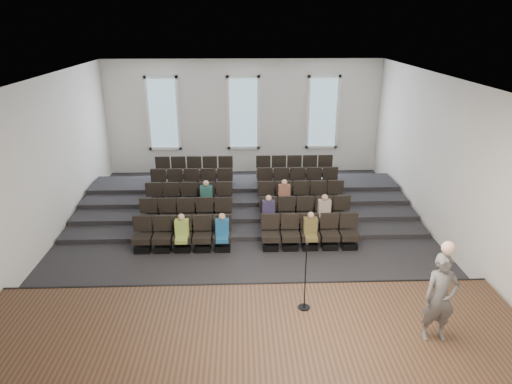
% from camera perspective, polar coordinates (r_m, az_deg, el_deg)
% --- Properties ---
extents(ground, '(14.00, 14.00, 0.00)m').
position_cam_1_polar(ground, '(14.52, -1.22, -6.06)').
color(ground, black).
rests_on(ground, ground).
extents(ceiling, '(12.00, 14.00, 0.02)m').
position_cam_1_polar(ceiling, '(13.04, -1.39, 13.98)').
color(ceiling, white).
rests_on(ceiling, ground).
extents(wall_back, '(12.00, 0.04, 5.00)m').
position_cam_1_polar(wall_back, '(20.38, -1.59, 9.32)').
color(wall_back, silver).
rests_on(wall_back, ground).
extents(wall_front, '(12.00, 0.04, 5.00)m').
position_cam_1_polar(wall_front, '(7.19, -0.47, -13.60)').
color(wall_front, silver).
rests_on(wall_front, ground).
extents(wall_left, '(0.04, 14.00, 5.00)m').
position_cam_1_polar(wall_left, '(14.78, -25.36, 2.82)').
color(wall_left, silver).
rests_on(wall_left, ground).
extents(wall_right, '(0.04, 14.00, 5.00)m').
position_cam_1_polar(wall_right, '(14.91, 22.56, 3.39)').
color(wall_right, silver).
rests_on(wall_right, ground).
extents(stage, '(11.80, 3.60, 0.50)m').
position_cam_1_polar(stage, '(10.07, -0.75, -17.99)').
color(stage, '#4C3120').
rests_on(stage, ground).
extents(stage_lip, '(11.80, 0.06, 0.52)m').
position_cam_1_polar(stage_lip, '(11.50, -0.96, -12.46)').
color(stage_lip, black).
rests_on(stage_lip, ground).
extents(risers, '(11.80, 4.80, 0.60)m').
position_cam_1_polar(risers, '(17.33, -1.39, -0.73)').
color(risers, black).
rests_on(risers, ground).
extents(seating_rows, '(6.80, 4.70, 1.67)m').
position_cam_1_polar(seating_rows, '(15.64, -1.33, -1.27)').
color(seating_rows, black).
rests_on(seating_rows, ground).
extents(windows, '(8.44, 0.10, 3.24)m').
position_cam_1_polar(windows, '(20.27, -1.59, 9.83)').
color(windows, white).
rests_on(windows, wall_back).
extents(audience, '(4.85, 2.64, 1.10)m').
position_cam_1_polar(audience, '(14.45, 0.17, -2.63)').
color(audience, '#93B146').
rests_on(audience, seating_rows).
extents(speaker, '(0.69, 0.46, 1.88)m').
position_cam_1_polar(speaker, '(9.86, 22.02, -12.19)').
color(speaker, '#52504E').
rests_on(speaker, stage).
extents(mic_stand, '(0.27, 0.27, 1.64)m').
position_cam_1_polar(mic_stand, '(10.33, 6.12, -11.97)').
color(mic_stand, black).
rests_on(mic_stand, stage).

